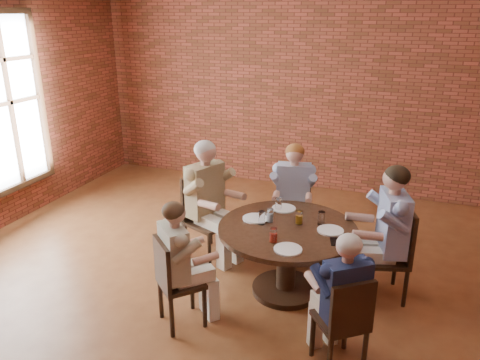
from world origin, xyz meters
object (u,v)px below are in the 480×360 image
(chair_e, at_px, (345,321))
(chair_c, at_px, (204,213))
(chair_a, at_px, (393,250))
(smartphone, at_px, (335,242))
(chair_b, at_px, (293,207))
(diner_e, at_px, (342,302))
(diner_a, at_px, (385,233))
(chair_d, at_px, (174,279))
(diner_d, at_px, (180,265))
(diner_b, at_px, (293,198))
(diner_c, at_px, (209,201))
(dining_table, at_px, (287,247))

(chair_e, bearing_deg, chair_c, -74.78)
(chair_a, bearing_deg, smartphone, -64.59)
(chair_b, bearing_deg, diner_e, -76.61)
(diner_a, relative_size, chair_d, 1.59)
(diner_a, xyz_separation_m, smartphone, (-0.43, -0.45, 0.05))
(diner_d, height_order, smartphone, diner_d)
(diner_a, distance_m, diner_b, 1.32)
(chair_a, xyz_separation_m, diner_e, (-0.35, -1.21, 0.08))
(chair_a, height_order, diner_d, diner_d)
(chair_a, xyz_separation_m, diner_c, (-2.08, 0.15, 0.18))
(chair_b, distance_m, diner_d, 1.99)
(chair_b, relative_size, chair_c, 0.95)
(diner_b, height_order, chair_e, diner_b)
(dining_table, height_order, chair_a, chair_a)
(smartphone, bearing_deg, chair_e, -88.82)
(diner_c, relative_size, chair_e, 1.62)
(chair_b, xyz_separation_m, chair_d, (-0.64, -1.95, -0.02))
(diner_a, relative_size, chair_c, 1.43)
(diner_c, distance_m, smartphone, 1.67)
(dining_table, bearing_deg, diner_b, 100.55)
(diner_a, bearing_deg, chair_a, 90.00)
(chair_a, bearing_deg, diner_d, -74.51)
(diner_c, relative_size, chair_d, 1.60)
(chair_e, bearing_deg, dining_table, -90.00)
(chair_e, distance_m, diner_e, 0.15)
(dining_table, xyz_separation_m, chair_d, (-0.84, -0.88, -0.04))
(diner_b, bearing_deg, diner_e, -76.07)
(chair_a, xyz_separation_m, chair_c, (-2.17, 0.19, 0.00))
(diner_d, bearing_deg, chair_e, -141.39)
(dining_table, relative_size, chair_e, 1.60)
(dining_table, bearing_deg, smartphone, -18.93)
(chair_a, relative_size, smartphone, 6.29)
(chair_b, relative_size, chair_d, 1.05)
(diner_d, bearing_deg, diner_b, -64.88)
(diner_d, bearing_deg, diner_e, -139.36)
(chair_c, height_order, diner_c, diner_c)
(chair_d, height_order, diner_e, diner_e)
(chair_b, relative_size, diner_e, 0.76)
(dining_table, xyz_separation_m, chair_b, (-0.20, 1.07, -0.02))
(chair_a, height_order, chair_c, chair_c)
(chair_b, height_order, diner_d, diner_d)
(diner_d, distance_m, diner_e, 1.46)
(chair_a, bearing_deg, diner_c, -110.75)
(chair_b, xyz_separation_m, chair_c, (-0.95, -0.57, 0.02))
(diner_c, xyz_separation_m, chair_d, (0.22, -1.34, -0.22))
(diner_b, bearing_deg, diner_d, -118.97)
(chair_b, bearing_deg, smartphone, -71.27)
(chair_b, distance_m, chair_e, 2.22)
(chair_b, bearing_deg, chair_a, -42.61)
(chair_e, bearing_deg, diner_c, -75.40)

